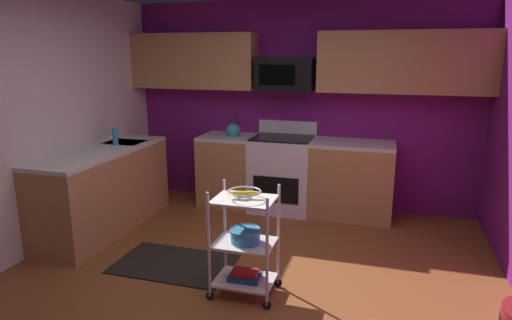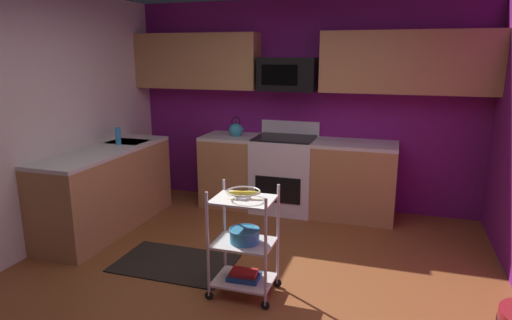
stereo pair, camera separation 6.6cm
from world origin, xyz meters
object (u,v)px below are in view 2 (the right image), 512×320
book_stack (244,275)px  kettle (236,130)px  oven_range (284,173)px  fruit_bowl (243,193)px  mixing_bowl_large (245,235)px  microwave (288,74)px  dish_soap_bottle (118,136)px  rolling_cart (244,243)px

book_stack → kettle: kettle is taller
oven_range → fruit_bowl: (0.19, -2.10, 0.40)m
oven_range → kettle: (-0.65, -0.00, 0.52)m
mixing_bowl_large → book_stack: (-0.01, -0.00, -0.36)m
microwave → kettle: 0.96m
mixing_bowl_large → dish_soap_bottle: dish_soap_bottle is taller
oven_range → mixing_bowl_large: (0.20, -2.10, 0.04)m
oven_range → fruit_bowl: bearing=-84.8°
fruit_bowl → microwave: bearing=95.0°
microwave → rolling_cart: microwave is taller
fruit_bowl → book_stack: 0.71m
oven_range → mixing_bowl_large: 2.11m
microwave → mixing_bowl_large: 2.51m
microwave → kettle: bearing=-170.5°
dish_soap_bottle → book_stack: bearing=-30.7°
oven_range → microwave: 1.23m
oven_range → book_stack: oven_range is taller
book_stack → microwave: bearing=95.0°
mixing_bowl_large → dish_soap_bottle: (-1.95, 1.15, 0.50)m
oven_range → rolling_cart: oven_range is taller
rolling_cart → mixing_bowl_large: rolling_cart is taller
kettle → fruit_bowl: bearing=-68.2°
kettle → dish_soap_bottle: size_ratio=1.32×
rolling_cart → fruit_bowl: (-0.00, 0.00, 0.42)m
book_stack → dish_soap_bottle: size_ratio=1.32×
microwave → dish_soap_bottle: microwave is taller
microwave → mixing_bowl_large: size_ratio=2.78×
rolling_cart → mixing_bowl_large: bearing=0.0°
microwave → dish_soap_bottle: 2.15m
microwave → fruit_bowl: (0.19, -2.21, -0.82)m
mixing_bowl_large → book_stack: 0.36m
book_stack → fruit_bowl: bearing=164.3°
oven_range → book_stack: 2.13m
kettle → book_stack: bearing=-68.2°
rolling_cart → fruit_bowl: rolling_cart is taller
fruit_bowl → mixing_bowl_large: fruit_bowl is taller
rolling_cart → dish_soap_bottle: (-1.94, 1.15, 0.57)m
kettle → microwave: bearing=9.5°
oven_range → dish_soap_bottle: bearing=-151.5°
microwave → book_stack: bearing=-85.0°
microwave → rolling_cart: size_ratio=0.77×
book_stack → dish_soap_bottle: 2.41m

